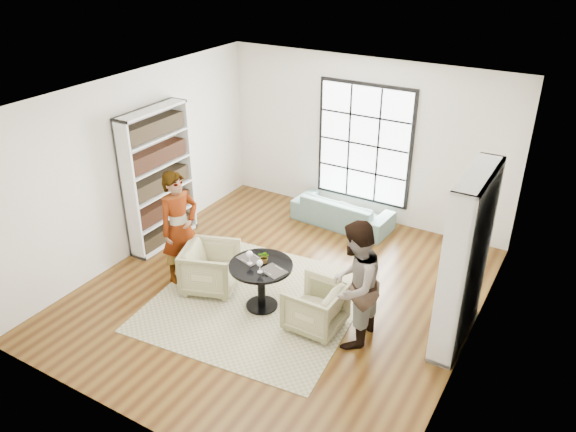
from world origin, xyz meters
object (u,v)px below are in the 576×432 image
Objects in this scene: armchair_right at (315,307)px; person_right at (354,285)px; person_left at (179,228)px; wine_glass_right at (260,263)px; sofa at (342,211)px; armchair_left at (211,268)px; wine_glass_left at (250,255)px; flower_centerpiece at (265,257)px; pedestal_table at (261,276)px.

person_right is at bearing 90.82° from armchair_right.
person_left is (-2.36, 0.04, 0.57)m from armchair_right.
person_right reaches higher than wine_glass_right.
sofa is 2.32× the size of armchair_left.
person_left is 8.69× the size of wine_glass_left.
wine_glass_right is 0.25m from flower_centerpiece.
person_left is at bearing -93.63° from person_right.
armchair_right is 0.42× the size of person_right.
armchair_left is 1.15m from wine_glass_right.
person_left is 2.91m from person_right.
pedestal_table is 4.78× the size of flower_centerpiece.
wine_glass_right is at bearing -78.36° from armchair_right.
armchair_right is 0.96m from wine_glass_right.
armchair_right is (0.98, -2.93, 0.07)m from sofa.
pedestal_table reaches higher than sofa.
wine_glass_right is (0.19, -3.08, 0.60)m from sofa.
wine_glass_left is at bearing 92.68° from sofa.
person_right reaches higher than sofa.
flower_centerpiece is at bearing -72.25° from person_left.
wine_glass_left is 0.22m from flower_centerpiece.
sofa is 1.02× the size of person_left.
armchair_left is (-0.83, -2.90, 0.09)m from sofa.
person_right is (0.55, 0.00, 0.55)m from armchair_right.
wine_glass_left is at bearing 155.77° from wine_glass_right.
wine_glass_left is at bearing -115.68° from armchair_left.
pedestal_table reaches higher than armchair_right.
person_left is at bearing 176.56° from wine_glass_left.
person_left reaches higher than armchair_right.
wine_glass_right is (0.24, -0.11, -0.01)m from wine_glass_left.
person_right reaches higher than flower_centerpiece.
person_right is at bearing -3.44° from flower_centerpiece.
person_left reaches higher than sofa.
wine_glass_right is at bearing -60.91° from pedestal_table.
pedestal_table is at bearing -90.12° from armchair_right.
person_left is at bearing 179.14° from pedestal_table.
wine_glass_right is at bearing -72.74° from flower_centerpiece.
person_right is at bearing -110.70° from armchair_left.
person_left reaches higher than person_right.
wine_glass_left is at bearing -91.34° from person_right.
armchair_left is (-0.92, 0.02, -0.17)m from pedestal_table.
armchair_left is 0.45× the size of person_right.
sofa is at bearing -35.72° from armchair_left.
wine_glass_left is (-1.03, -0.04, 0.54)m from armchair_right.
flower_centerpiece is (-0.86, 0.09, 0.48)m from armchair_right.
flower_centerpiece is (0.94, 0.05, 0.46)m from armchair_left.
sofa is at bearing 91.93° from pedestal_table.
person_right is 1.58m from wine_glass_left.
person_right is at bearing -74.82° from person_left.
person_right reaches higher than armchair_right.
armchair_left is 4.11× the size of wine_glass_right.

